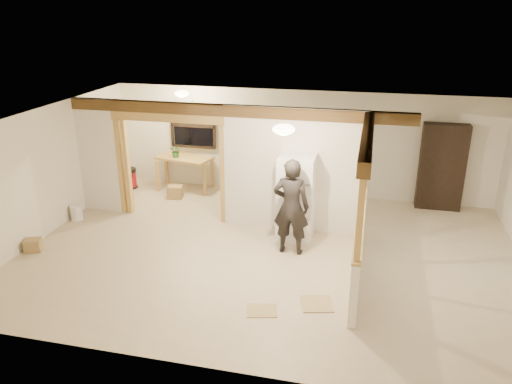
% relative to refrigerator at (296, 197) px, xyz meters
% --- Properties ---
extents(floor, '(9.00, 6.50, 0.01)m').
position_rel_refrigerator_xyz_m(floor, '(-0.34, -0.81, -0.84)').
color(floor, beige).
rests_on(floor, ground).
extents(ceiling, '(9.00, 6.50, 0.01)m').
position_rel_refrigerator_xyz_m(ceiling, '(-0.34, -0.81, 1.67)').
color(ceiling, white).
extents(wall_back, '(9.00, 0.01, 2.50)m').
position_rel_refrigerator_xyz_m(wall_back, '(-0.34, 2.44, 0.42)').
color(wall_back, silver).
rests_on(wall_back, floor).
extents(wall_front, '(9.00, 0.01, 2.50)m').
position_rel_refrigerator_xyz_m(wall_front, '(-0.34, -4.06, 0.42)').
color(wall_front, silver).
rests_on(wall_front, floor).
extents(wall_left, '(0.01, 6.50, 2.50)m').
position_rel_refrigerator_xyz_m(wall_left, '(-4.84, -0.81, 0.42)').
color(wall_left, silver).
rests_on(wall_left, floor).
extents(partition_left_stub, '(0.90, 0.12, 2.50)m').
position_rel_refrigerator_xyz_m(partition_left_stub, '(-4.39, 0.39, 0.42)').
color(partition_left_stub, silver).
rests_on(partition_left_stub, floor).
extents(partition_center, '(2.80, 0.12, 2.50)m').
position_rel_refrigerator_xyz_m(partition_center, '(-0.14, 0.39, 0.42)').
color(partition_center, silver).
rests_on(partition_center, floor).
extents(doorway_frame, '(2.46, 0.14, 2.20)m').
position_rel_refrigerator_xyz_m(doorway_frame, '(-2.74, 0.39, 0.27)').
color(doorway_frame, tan).
rests_on(doorway_frame, floor).
extents(header_beam_back, '(7.00, 0.18, 0.22)m').
position_rel_refrigerator_xyz_m(header_beam_back, '(-1.34, 0.39, 1.55)').
color(header_beam_back, brown).
rests_on(header_beam_back, ceiling).
extents(header_beam_right, '(0.18, 3.30, 0.22)m').
position_rel_refrigerator_xyz_m(header_beam_right, '(1.26, -1.21, 1.55)').
color(header_beam_right, brown).
rests_on(header_beam_right, ceiling).
extents(pony_wall, '(0.12, 3.20, 1.00)m').
position_rel_refrigerator_xyz_m(pony_wall, '(1.26, -1.21, -0.33)').
color(pony_wall, silver).
rests_on(pony_wall, floor).
extents(stud_partition, '(0.14, 3.20, 1.32)m').
position_rel_refrigerator_xyz_m(stud_partition, '(1.26, -1.21, 0.83)').
color(stud_partition, tan).
rests_on(stud_partition, pony_wall).
extents(window_back, '(1.12, 0.10, 1.10)m').
position_rel_refrigerator_xyz_m(window_back, '(-2.94, 2.36, 0.72)').
color(window_back, black).
rests_on(window_back, wall_back).
extents(ceiling_dome_main, '(0.36, 0.36, 0.16)m').
position_rel_refrigerator_xyz_m(ceiling_dome_main, '(-0.04, -1.31, 1.65)').
color(ceiling_dome_main, '#FFEABF').
rests_on(ceiling_dome_main, ceiling).
extents(ceiling_dome_util, '(0.32, 0.32, 0.14)m').
position_rel_refrigerator_xyz_m(ceiling_dome_util, '(-2.84, 1.49, 1.65)').
color(ceiling_dome_util, '#FFEABF').
rests_on(ceiling_dome_util, ceiling).
extents(hanging_bulb, '(0.07, 0.07, 0.07)m').
position_rel_refrigerator_xyz_m(hanging_bulb, '(-2.34, 0.79, 1.35)').
color(hanging_bulb, '#FFD88C').
rests_on(hanging_bulb, ceiling).
extents(refrigerator, '(0.69, 0.67, 1.67)m').
position_rel_refrigerator_xyz_m(refrigerator, '(0.00, 0.00, 0.00)').
color(refrigerator, white).
rests_on(refrigerator, floor).
extents(woman, '(0.68, 0.46, 1.81)m').
position_rel_refrigerator_xyz_m(woman, '(0.01, -0.67, 0.07)').
color(woman, '#272323').
rests_on(woman, floor).
extents(work_table, '(1.43, 0.92, 0.84)m').
position_rel_refrigerator_xyz_m(work_table, '(-3.09, 2.06, -0.42)').
color(work_table, tan).
rests_on(work_table, floor).
extents(potted_plant, '(0.30, 0.26, 0.32)m').
position_rel_refrigerator_xyz_m(potted_plant, '(-3.26, 1.98, 0.16)').
color(potted_plant, '#255A26').
rests_on(potted_plant, work_table).
extents(shop_vac, '(0.49, 0.49, 0.52)m').
position_rel_refrigerator_xyz_m(shop_vac, '(-4.49, 1.81, -0.57)').
color(shop_vac, maroon).
rests_on(shop_vac, floor).
extents(bookshelf, '(0.97, 0.32, 1.94)m').
position_rel_refrigerator_xyz_m(bookshelf, '(2.89, 2.21, 0.14)').
color(bookshelf, black).
rests_on(bookshelf, floor).
extents(bucket, '(0.33, 0.33, 0.32)m').
position_rel_refrigerator_xyz_m(bucket, '(-4.68, -0.26, -0.67)').
color(bucket, white).
rests_on(bucket, floor).
extents(box_util_a, '(0.40, 0.37, 0.30)m').
position_rel_refrigerator_xyz_m(box_util_a, '(-3.12, 1.44, -0.68)').
color(box_util_a, '#9D7E4C').
rests_on(box_util_a, floor).
extents(box_util_b, '(0.29, 0.29, 0.25)m').
position_rel_refrigerator_xyz_m(box_util_b, '(-4.29, 1.10, -0.71)').
color(box_util_b, '#9D7E4C').
rests_on(box_util_b, floor).
extents(box_front, '(0.36, 0.33, 0.24)m').
position_rel_refrigerator_xyz_m(box_front, '(-4.67, -1.75, -0.71)').
color(box_front, '#9D7E4C').
rests_on(box_front, floor).
extents(floor_panel_near, '(0.57, 0.57, 0.02)m').
position_rel_refrigerator_xyz_m(floor_panel_near, '(0.71, -2.30, -0.82)').
color(floor_panel_near, tan).
rests_on(floor_panel_near, floor).
extents(floor_panel_far, '(0.52, 0.45, 0.01)m').
position_rel_refrigerator_xyz_m(floor_panel_far, '(-0.07, -2.67, -0.83)').
color(floor_panel_far, tan).
rests_on(floor_panel_far, floor).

